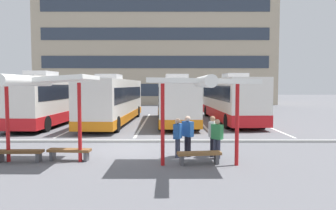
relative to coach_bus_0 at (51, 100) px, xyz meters
name	(u,v)px	position (x,y,z in m)	size (l,w,h in m)	color
ground_plane	(129,149)	(6.74, -8.79, -1.80)	(160.00, 160.00, 0.00)	slate
terminal_building	(158,53)	(6.78, 28.35, 6.21)	(35.34, 11.66, 18.72)	tan
coach_bus_0	(51,100)	(0.00, 0.00, 0.00)	(2.99, 10.30, 3.83)	silver
coach_bus_1	(116,101)	(4.50, 0.96, -0.07)	(3.01, 12.58, 3.64)	silver
coach_bus_2	(177,100)	(9.14, 1.46, -0.06)	(3.00, 11.74, 3.66)	silver
coach_bus_3	(231,100)	(13.48, 2.11, -0.05)	(3.03, 11.83, 3.75)	silver
lane_stripe_0	(31,123)	(-2.05, 1.16, -1.79)	(0.16, 14.00, 0.01)	white
lane_stripe_1	(88,123)	(2.34, 1.16, -1.79)	(0.16, 14.00, 0.01)	white
lane_stripe_2	(145,123)	(6.74, 1.16, -1.79)	(0.16, 14.00, 0.01)	white
lane_stripe_3	(203,123)	(11.13, 1.16, -1.79)	(0.16, 14.00, 0.01)	white
lane_stripe_4	(260,123)	(15.52, 1.16, -1.79)	(0.16, 14.00, 0.01)	white
waiting_shelter_0	(41,83)	(3.89, -11.33, 1.18)	(3.71, 4.37, 3.26)	red
bench_0	(21,153)	(2.99, -11.15, -1.46)	(1.73, 0.45, 0.45)	brown
bench_1	(71,152)	(4.79, -10.91, -1.46)	(1.65, 0.54, 0.45)	brown
waiting_shelter_1	(202,84)	(9.71, -11.88, 1.14)	(3.67, 4.25, 3.18)	red
bench_2	(201,155)	(9.71, -11.46, -1.46)	(1.65, 0.63, 0.45)	brown
platform_kerb	(133,141)	(6.74, -7.05, -1.74)	(44.00, 0.24, 0.12)	#ADADA8
waiting_passenger_0	(179,135)	(8.95, -10.46, -0.90)	(0.37, 0.50, 1.57)	#33384C
waiting_passenger_1	(214,133)	(10.37, -10.19, -0.85)	(0.38, 0.52, 1.65)	black
waiting_passenger_2	(189,133)	(9.37, -10.19, -0.85)	(0.49, 0.50, 1.65)	black
waiting_passenger_3	(219,136)	(10.51, -10.54, -0.91)	(0.47, 0.48, 1.56)	#33384C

